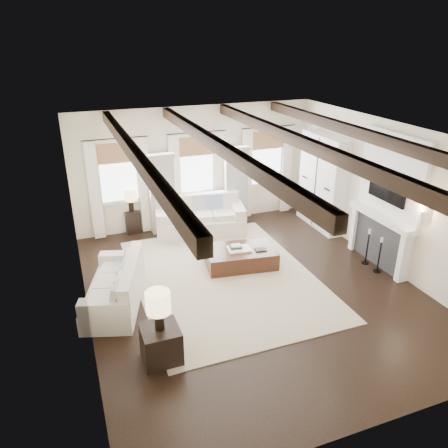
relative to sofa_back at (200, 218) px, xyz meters
name	(u,v)px	position (x,y,z in m)	size (l,w,h in m)	color
ground	(252,289)	(0.13, -3.12, -0.40)	(7.50, 7.50, 0.00)	black
room_shell	(269,185)	(0.87, -2.23, 1.49)	(6.54, 7.54, 3.22)	#F5E9CD
area_rug	(224,277)	(-0.25, -2.50, -0.39)	(3.71, 4.95, 0.02)	#B8AB8F
sofa_back	(200,218)	(0.00, 0.00, 0.00)	(2.45, 1.46, 0.98)	silver
sofa_left	(118,288)	(-2.52, -2.69, -0.04)	(1.51, 2.24, 0.88)	silver
ottoman	(240,257)	(0.29, -2.10, -0.19)	(1.55, 0.97, 0.41)	black
tray	(239,249)	(0.25, -2.12, 0.03)	(0.50, 0.38, 0.04)	white
book_lower	(236,247)	(0.19, -2.07, 0.07)	(0.26, 0.20, 0.04)	#262628
book_upper	(236,246)	(0.19, -2.07, 0.10)	(0.22, 0.17, 0.03)	beige
book_loose	(260,250)	(0.69, -2.31, 0.02)	(0.24, 0.18, 0.03)	#262628
side_table_front	(161,344)	(-2.11, -4.55, -0.10)	(0.60, 0.60, 0.60)	black
lamp_front	(158,304)	(-2.11, -4.55, 0.66)	(0.39, 0.39, 0.67)	black
side_table_back	(133,221)	(-1.67, 0.63, -0.10)	(0.39, 0.39, 0.59)	black
lamp_back	(130,196)	(-1.67, 0.63, 0.61)	(0.35, 0.35, 0.61)	black
candlestick_near	(379,258)	(3.03, -3.45, -0.05)	(0.17, 0.17, 0.83)	black
candlestick_far	(367,249)	(3.03, -3.03, -0.04)	(0.17, 0.17, 0.85)	black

